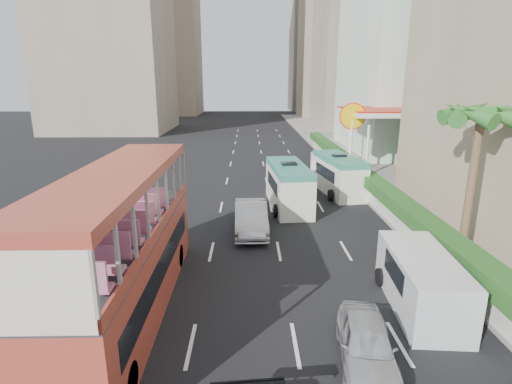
{
  "coord_description": "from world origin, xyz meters",
  "views": [
    {
      "loc": [
        -1.79,
        -12.5,
        7.75
      ],
      "look_at": [
        -1.5,
        4.0,
        3.2
      ],
      "focal_mm": 28.0,
      "sensor_mm": 36.0,
      "label": 1
    }
  ],
  "objects_px": {
    "double_decker_bus": "(124,244)",
    "minibus_near": "(288,186)",
    "palm_tree": "(471,187)",
    "shell_station": "(380,140)",
    "car_silver_lane_a": "(251,231)",
    "panel_van_far": "(322,168)",
    "van_asset": "(286,183)",
    "minibus_far": "(338,175)",
    "car_silver_lane_b": "(365,363)",
    "panel_van_near": "(421,282)"
  },
  "relations": [
    {
      "from": "double_decker_bus",
      "to": "minibus_near",
      "type": "relative_size",
      "value": 1.78
    },
    {
      "from": "palm_tree",
      "to": "shell_station",
      "type": "bearing_deg",
      "value": 83.4
    },
    {
      "from": "car_silver_lane_a",
      "to": "panel_van_far",
      "type": "bearing_deg",
      "value": 62.64
    },
    {
      "from": "double_decker_bus",
      "to": "palm_tree",
      "type": "distance_m",
      "value": 14.39
    },
    {
      "from": "palm_tree",
      "to": "van_asset",
      "type": "bearing_deg",
      "value": 114.9
    },
    {
      "from": "minibus_far",
      "to": "panel_van_far",
      "type": "relative_size",
      "value": 1.32
    },
    {
      "from": "van_asset",
      "to": "minibus_far",
      "type": "xyz_separation_m",
      "value": [
        3.45,
        -3.04,
        1.34
      ]
    },
    {
      "from": "palm_tree",
      "to": "car_silver_lane_a",
      "type": "bearing_deg",
      "value": 159.18
    },
    {
      "from": "palm_tree",
      "to": "minibus_far",
      "type": "bearing_deg",
      "value": 105.83
    },
    {
      "from": "van_asset",
      "to": "panel_van_far",
      "type": "distance_m",
      "value": 3.55
    },
    {
      "from": "minibus_near",
      "to": "palm_tree",
      "type": "relative_size",
      "value": 0.97
    },
    {
      "from": "double_decker_bus",
      "to": "palm_tree",
      "type": "bearing_deg",
      "value": 16.16
    },
    {
      "from": "double_decker_bus",
      "to": "shell_station",
      "type": "bearing_deg",
      "value": 55.18
    },
    {
      "from": "car_silver_lane_b",
      "to": "panel_van_near",
      "type": "relative_size",
      "value": 0.77
    },
    {
      "from": "car_silver_lane_b",
      "to": "car_silver_lane_a",
      "type": "bearing_deg",
      "value": 114.93
    },
    {
      "from": "minibus_near",
      "to": "panel_van_far",
      "type": "relative_size",
      "value": 1.36
    },
    {
      "from": "van_asset",
      "to": "minibus_near",
      "type": "bearing_deg",
      "value": -102.65
    },
    {
      "from": "minibus_far",
      "to": "palm_tree",
      "type": "distance_m",
      "value": 11.92
    },
    {
      "from": "car_silver_lane_b",
      "to": "panel_van_near",
      "type": "height_order",
      "value": "panel_van_near"
    },
    {
      "from": "panel_van_near",
      "to": "minibus_near",
      "type": "bearing_deg",
      "value": 111.02
    },
    {
      "from": "van_asset",
      "to": "panel_van_far",
      "type": "bearing_deg",
      "value": 17.28
    },
    {
      "from": "van_asset",
      "to": "panel_van_near",
      "type": "xyz_separation_m",
      "value": [
        3.1,
        -18.27,
        0.98
      ]
    },
    {
      "from": "car_silver_lane_a",
      "to": "panel_van_far",
      "type": "distance_m",
      "value": 13.62
    },
    {
      "from": "double_decker_bus",
      "to": "minibus_near",
      "type": "distance_m",
      "value": 13.83
    },
    {
      "from": "palm_tree",
      "to": "shell_station",
      "type": "height_order",
      "value": "palm_tree"
    },
    {
      "from": "car_silver_lane_a",
      "to": "van_asset",
      "type": "bearing_deg",
      "value": 73.64
    },
    {
      "from": "car_silver_lane_b",
      "to": "minibus_far",
      "type": "relative_size",
      "value": 0.62
    },
    {
      "from": "double_decker_bus",
      "to": "car_silver_lane_b",
      "type": "height_order",
      "value": "double_decker_bus"
    },
    {
      "from": "minibus_far",
      "to": "car_silver_lane_a",
      "type": "bearing_deg",
      "value": -137.79
    },
    {
      "from": "double_decker_bus",
      "to": "minibus_near",
      "type": "bearing_deg",
      "value": 60.87
    },
    {
      "from": "shell_station",
      "to": "double_decker_bus",
      "type": "bearing_deg",
      "value": -124.82
    },
    {
      "from": "car_silver_lane_b",
      "to": "panel_van_far",
      "type": "bearing_deg",
      "value": 91.05
    },
    {
      "from": "double_decker_bus",
      "to": "van_asset",
      "type": "xyz_separation_m",
      "value": [
        7.14,
        18.34,
        -2.53
      ]
    },
    {
      "from": "car_silver_lane_b",
      "to": "panel_van_far",
      "type": "relative_size",
      "value": 0.82
    },
    {
      "from": "car_silver_lane_b",
      "to": "minibus_near",
      "type": "distance_m",
      "value": 14.97
    },
    {
      "from": "minibus_far",
      "to": "panel_van_far",
      "type": "bearing_deg",
      "value": 86.25
    },
    {
      "from": "minibus_far",
      "to": "panel_van_near",
      "type": "distance_m",
      "value": 15.23
    },
    {
      "from": "panel_van_far",
      "to": "palm_tree",
      "type": "relative_size",
      "value": 0.71
    },
    {
      "from": "van_asset",
      "to": "minibus_near",
      "type": "xyz_separation_m",
      "value": [
        -0.44,
        -6.3,
        1.37
      ]
    },
    {
      "from": "minibus_near",
      "to": "palm_tree",
      "type": "height_order",
      "value": "palm_tree"
    },
    {
      "from": "minibus_near",
      "to": "panel_van_near",
      "type": "xyz_separation_m",
      "value": [
        3.53,
        -11.96,
        -0.39
      ]
    },
    {
      "from": "panel_van_near",
      "to": "panel_van_far",
      "type": "relative_size",
      "value": 1.07
    },
    {
      "from": "van_asset",
      "to": "car_silver_lane_b",
      "type": "bearing_deg",
      "value": -97.74
    },
    {
      "from": "car_silver_lane_b",
      "to": "minibus_far",
      "type": "height_order",
      "value": "minibus_far"
    },
    {
      "from": "minibus_near",
      "to": "minibus_far",
      "type": "xyz_separation_m",
      "value": [
        3.89,
        3.26,
        -0.03
      ]
    },
    {
      "from": "car_silver_lane_a",
      "to": "shell_station",
      "type": "distance_m",
      "value": 19.53
    },
    {
      "from": "minibus_far",
      "to": "palm_tree",
      "type": "relative_size",
      "value": 0.94
    },
    {
      "from": "panel_van_near",
      "to": "palm_tree",
      "type": "bearing_deg",
      "value": 52.39
    },
    {
      "from": "double_decker_bus",
      "to": "minibus_far",
      "type": "relative_size",
      "value": 1.82
    },
    {
      "from": "panel_van_far",
      "to": "shell_station",
      "type": "height_order",
      "value": "shell_station"
    }
  ]
}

